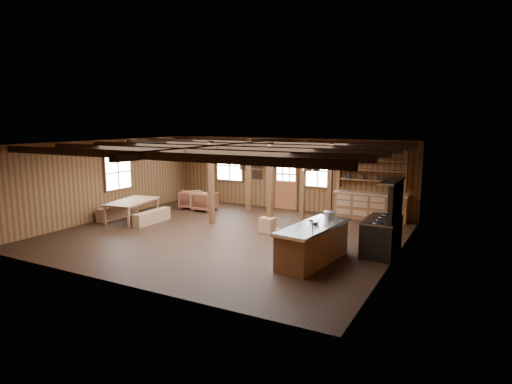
{
  "coord_description": "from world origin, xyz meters",
  "views": [
    {
      "loc": [
        6.82,
        -10.8,
        3.44
      ],
      "look_at": [
        0.86,
        0.33,
        1.35
      ],
      "focal_mm": 30.0,
      "sensor_mm": 36.0,
      "label": 1
    }
  ],
  "objects_px": {
    "armchair_b": "(205,201)",
    "armchair_c": "(195,199)",
    "armchair_a": "(190,199)",
    "commercial_range": "(383,230)",
    "dining_table": "(133,211)",
    "kitchen_island": "(313,243)"
  },
  "relations": [
    {
      "from": "commercial_range",
      "to": "armchair_a",
      "type": "height_order",
      "value": "commercial_range"
    },
    {
      "from": "armchair_a",
      "to": "armchair_c",
      "type": "xyz_separation_m",
      "value": [
        0.16,
        0.13,
        -0.01
      ]
    },
    {
      "from": "commercial_range",
      "to": "armchair_b",
      "type": "xyz_separation_m",
      "value": [
        -7.27,
        2.35,
        -0.27
      ]
    },
    {
      "from": "dining_table",
      "to": "armchair_b",
      "type": "distance_m",
      "value": 2.85
    },
    {
      "from": "dining_table",
      "to": "armchair_b",
      "type": "xyz_separation_m",
      "value": [
        1.28,
        2.55,
        0.02
      ]
    },
    {
      "from": "armchair_a",
      "to": "armchair_c",
      "type": "bearing_deg",
      "value": -163.58
    },
    {
      "from": "kitchen_island",
      "to": "armchair_a",
      "type": "bearing_deg",
      "value": 156.17
    },
    {
      "from": "kitchen_island",
      "to": "armchair_b",
      "type": "relative_size",
      "value": 3.2
    },
    {
      "from": "dining_table",
      "to": "commercial_range",
      "type": "bearing_deg",
      "value": -98.81
    },
    {
      "from": "armchair_b",
      "to": "armchair_c",
      "type": "relative_size",
      "value": 1.05
    },
    {
      "from": "dining_table",
      "to": "armchair_a",
      "type": "bearing_deg",
      "value": -20.01
    },
    {
      "from": "armchair_a",
      "to": "dining_table",
      "type": "bearing_deg",
      "value": 57.33
    },
    {
      "from": "kitchen_island",
      "to": "armchair_a",
      "type": "xyz_separation_m",
      "value": [
        -6.71,
        3.95,
        -0.12
      ]
    },
    {
      "from": "kitchen_island",
      "to": "commercial_range",
      "type": "height_order",
      "value": "commercial_range"
    },
    {
      "from": "commercial_range",
      "to": "dining_table",
      "type": "bearing_deg",
      "value": -178.66
    },
    {
      "from": "armchair_c",
      "to": "armchair_a",
      "type": "bearing_deg",
      "value": 66.13
    },
    {
      "from": "armchair_a",
      "to": "armchair_b",
      "type": "distance_m",
      "value": 0.82
    },
    {
      "from": "commercial_range",
      "to": "armchair_c",
      "type": "bearing_deg",
      "value": 161.94
    },
    {
      "from": "armchair_c",
      "to": "dining_table",
      "type": "bearing_deg",
      "value": 104.4
    },
    {
      "from": "armchair_b",
      "to": "armchair_c",
      "type": "bearing_deg",
      "value": -20.79
    },
    {
      "from": "commercial_range",
      "to": "dining_table",
      "type": "xyz_separation_m",
      "value": [
        -8.55,
        -0.2,
        -0.29
      ]
    },
    {
      "from": "kitchen_island",
      "to": "armchair_b",
      "type": "bearing_deg",
      "value": 153.6
    }
  ]
}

